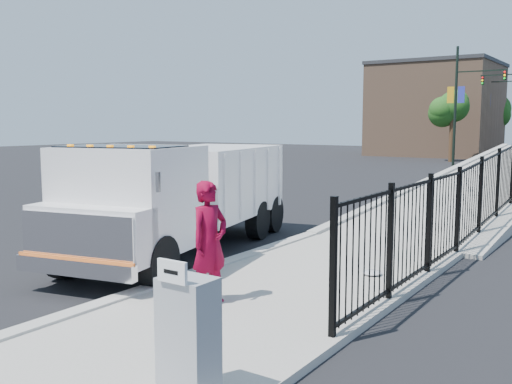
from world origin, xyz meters
The scene contains 14 objects.
ground centered at (0.00, 0.00, 0.00)m, with size 120.00×120.00×0.00m, color black.
sidewalk centered at (1.93, -2.00, 0.06)m, with size 3.55×12.00×0.12m, color #9E998E.
curb centered at (0.00, -2.00, 0.08)m, with size 0.30×12.00×0.16m, color #ADAAA3.
ramp centered at (2.12, 16.00, 0.00)m, with size 3.95×24.00×1.70m, color #9E998E.
truck centered at (-1.61, 0.81, 1.41)m, with size 3.86×7.64×2.51m.
worker centered at (1.34, -1.78, 1.07)m, with size 0.69×0.45×1.90m, color maroon.
utility_cabinet centered at (3.10, -4.32, 0.75)m, with size 0.55×0.40×1.25m, color gray.
arrow_sign centered at (3.10, -4.54, 1.48)m, with size 0.35×0.04×0.22m, color white.
debris centered at (2.79, 1.15, 0.16)m, with size 0.36×0.36×0.09m, color silver.
light_pole_0 centered at (-3.60, 31.28, 4.36)m, with size 3.77×0.22×8.00m.
light_pole_2 centered at (-4.27, 42.36, 4.36)m, with size 3.77×0.22×8.00m.
tree_0 centered at (-5.15, 35.25, 3.93)m, with size 2.40×2.40×5.20m.
tree_2 centered at (-5.14, 49.63, 3.96)m, with size 2.93×2.93×5.46m.
building centered at (-9.00, 44.00, 4.00)m, with size 10.00×10.00×8.00m, color #8C664C.
Camera 1 is at (6.74, -8.49, 2.89)m, focal length 40.00 mm.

